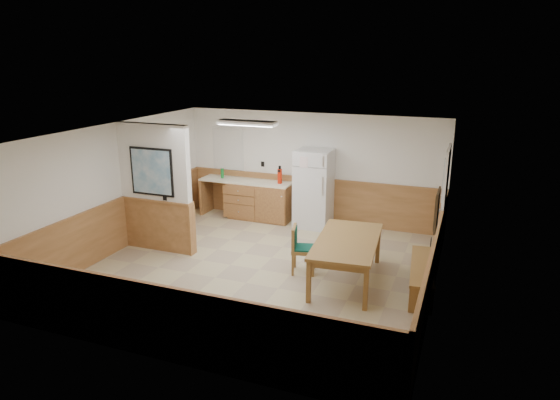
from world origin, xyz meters
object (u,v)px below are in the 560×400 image
at_px(dining_chair, 299,246).
at_px(refrigerator, 314,189).
at_px(dining_bench, 422,271).
at_px(soap_bottle, 222,173).
at_px(fire_extinguisher, 280,176).
at_px(dining_table, 347,245).

bearing_deg(dining_chair, refrigerator, 88.30).
xyz_separation_m(refrigerator, dining_bench, (2.62, -2.42, -0.53)).
bearing_deg(soap_bottle, fire_extinguisher, 0.27).
bearing_deg(dining_bench, dining_table, 179.25).
distance_m(dining_table, dining_bench, 1.28).
relative_size(dining_table, soap_bottle, 8.94).
xyz_separation_m(fire_extinguisher, soap_bottle, (-1.46, -0.01, -0.06)).
bearing_deg(refrigerator, fire_extinguisher, 175.69).
height_order(dining_table, fire_extinguisher, fire_extinguisher).
bearing_deg(soap_bottle, refrigerator, -1.52).
distance_m(refrigerator, fire_extinguisher, 0.86).
bearing_deg(dining_chair, dining_table, -17.38).
distance_m(dining_bench, dining_chair, 2.12).
relative_size(dining_bench, fire_extinguisher, 4.21).
bearing_deg(dining_chair, dining_bench, -12.45).
height_order(refrigerator, fire_extinguisher, refrigerator).
height_order(refrigerator, dining_chair, refrigerator).
bearing_deg(soap_bottle, dining_chair, -41.84).
relative_size(dining_bench, soap_bottle, 7.41).
height_order(refrigerator, dining_table, refrigerator).
xyz_separation_m(dining_table, dining_bench, (1.24, 0.10, -0.32)).
height_order(refrigerator, dining_bench, refrigerator).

